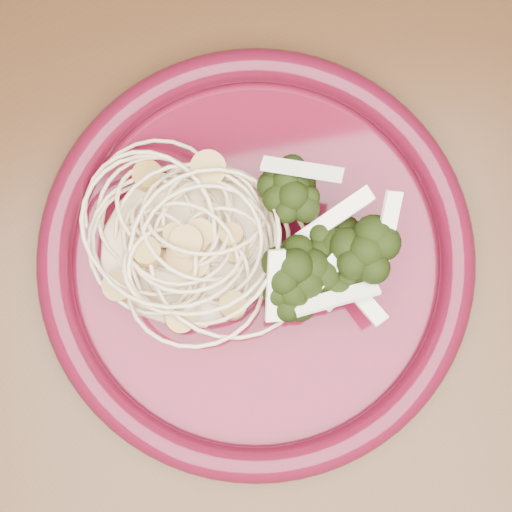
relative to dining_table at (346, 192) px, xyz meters
The scene contains 6 objects.
dining_table is the anchor object (origin of this frame).
dinner_plate 0.15m from the dining_table, 147.65° to the right, with size 0.38×0.38×0.02m.
spaghetti_pile 0.18m from the dining_table, 163.10° to the right, with size 0.12×0.11×0.03m, color beige.
scallop_cluster 0.20m from the dining_table, 163.10° to the right, with size 0.11×0.11×0.04m, color tan, non-canonical shape.
broccoli_pile 0.15m from the dining_table, 116.20° to the right, with size 0.09×0.14×0.05m, color black.
onion_garnish 0.18m from the dining_table, 116.20° to the right, with size 0.06×0.09×0.05m, color white, non-canonical shape.
Camera 1 is at (-0.10, -0.12, 1.23)m, focal length 50.00 mm.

